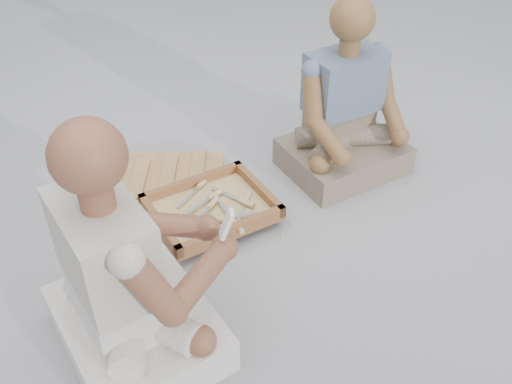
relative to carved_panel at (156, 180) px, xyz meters
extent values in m
plane|color=#A4A4A9|center=(0.34, -0.62, -0.02)|extent=(60.00, 60.00, 0.00)
cube|color=olive|center=(0.00, 0.00, 0.00)|extent=(0.67, 0.52, 0.04)
cube|color=brown|center=(0.20, -0.30, 0.03)|extent=(0.57, 0.51, 0.01)
cube|color=brown|center=(0.15, -0.13, 0.06)|extent=(0.46, 0.17, 0.05)
cube|color=brown|center=(0.25, -0.47, 0.06)|extent=(0.46, 0.17, 0.05)
cube|color=brown|center=(0.41, -0.23, 0.06)|extent=(0.14, 0.37, 0.05)
cube|color=brown|center=(-0.01, -0.37, 0.06)|extent=(0.14, 0.37, 0.05)
cube|color=tan|center=(0.20, -0.30, 0.04)|extent=(0.50, 0.44, 0.01)
cube|color=silver|center=(0.28, -0.39, 0.06)|extent=(0.15, 0.02, 0.00)
cylinder|color=tan|center=(0.39, -0.39, 0.06)|extent=(0.07, 0.02, 0.02)
cube|color=silver|center=(0.14, -0.37, 0.06)|extent=(0.11, 0.13, 0.00)
cylinder|color=tan|center=(0.21, -0.29, 0.06)|extent=(0.06, 0.07, 0.02)
cube|color=silver|center=(0.27, -0.23, 0.06)|extent=(0.11, 0.12, 0.00)
cylinder|color=tan|center=(0.35, -0.32, 0.06)|extent=(0.06, 0.07, 0.02)
cube|color=silver|center=(0.12, -0.22, 0.05)|extent=(0.11, 0.12, 0.00)
cylinder|color=tan|center=(0.19, -0.13, 0.05)|extent=(0.06, 0.07, 0.02)
cube|color=silver|center=(0.30, -0.38, 0.05)|extent=(0.08, 0.14, 0.00)
cylinder|color=tan|center=(0.35, -0.28, 0.05)|extent=(0.05, 0.07, 0.02)
cube|color=silver|center=(0.14, -0.30, 0.06)|extent=(0.13, 0.10, 0.00)
cylinder|color=tan|center=(0.23, -0.24, 0.06)|extent=(0.07, 0.06, 0.02)
cube|color=silver|center=(0.10, -0.36, 0.05)|extent=(0.15, 0.05, 0.00)
cylinder|color=tan|center=(0.20, -0.39, 0.05)|extent=(0.07, 0.04, 0.02)
cube|color=silver|center=(0.25, -0.35, 0.06)|extent=(0.05, 0.15, 0.00)
cylinder|color=tan|center=(0.28, -0.45, 0.06)|extent=(0.04, 0.07, 0.02)
cube|color=tan|center=(0.27, -0.18, -0.02)|extent=(0.02, 0.02, 0.00)
cube|color=tan|center=(-0.12, 0.02, -0.02)|extent=(0.02, 0.02, 0.00)
cube|color=tan|center=(0.02, 0.07, -0.02)|extent=(0.02, 0.02, 0.00)
cube|color=tan|center=(0.23, -0.13, -0.02)|extent=(0.02, 0.02, 0.00)
cube|color=tan|center=(0.22, -0.38, -0.02)|extent=(0.02, 0.02, 0.00)
cube|color=tan|center=(-0.09, -0.49, -0.02)|extent=(0.02, 0.02, 0.00)
cube|color=tan|center=(-0.03, -0.36, -0.02)|extent=(0.02, 0.02, 0.00)
cube|color=tan|center=(0.51, -0.41, -0.02)|extent=(0.02, 0.02, 0.00)
cube|color=tan|center=(0.34, -0.17, -0.02)|extent=(0.02, 0.02, 0.00)
cube|color=tan|center=(0.23, 0.02, -0.02)|extent=(0.02, 0.02, 0.00)
cube|color=tan|center=(0.06, 0.06, -0.02)|extent=(0.02, 0.02, 0.00)
cube|color=tan|center=(0.46, -0.46, -0.02)|extent=(0.02, 0.02, 0.00)
cube|color=tan|center=(0.31, -0.19, -0.02)|extent=(0.02, 0.02, 0.00)
cube|color=tan|center=(0.24, -0.56, -0.02)|extent=(0.02, 0.02, 0.00)
cube|color=tan|center=(0.15, -0.34, -0.02)|extent=(0.02, 0.02, 0.00)
cube|color=silver|center=(-0.13, -0.85, 0.05)|extent=(0.59, 0.66, 0.14)
cube|color=silver|center=(-0.19, -0.87, 0.21)|extent=(0.28, 0.35, 0.17)
cube|color=#BDB6A7|center=(-0.18, -0.87, 0.43)|extent=(0.31, 0.39, 0.28)
sphere|color=brown|center=(-0.17, -0.86, 0.73)|extent=(0.20, 0.20, 0.20)
sphere|color=brown|center=(0.13, -0.69, 0.29)|extent=(0.09, 0.09, 0.09)
sphere|color=brown|center=(0.17, -0.80, 0.29)|extent=(0.09, 0.09, 0.09)
cube|color=gray|center=(0.85, -0.07, 0.05)|extent=(0.60, 0.53, 0.13)
cube|color=gray|center=(0.83, -0.02, 0.19)|extent=(0.32, 0.25, 0.16)
cube|color=slate|center=(0.84, -0.03, 0.40)|extent=(0.36, 0.28, 0.26)
sphere|color=brown|center=(0.84, -0.04, 0.68)|extent=(0.18, 0.18, 0.18)
sphere|color=brown|center=(1.05, -0.19, 0.20)|extent=(0.08, 0.08, 0.08)
sphere|color=brown|center=(0.75, -0.29, 0.20)|extent=(0.08, 0.08, 0.08)
cube|color=white|center=(0.18, -0.80, 0.39)|extent=(0.05, 0.05, 0.10)
cube|color=black|center=(0.18, -0.80, 0.39)|extent=(0.02, 0.03, 0.03)
camera|label=1|loc=(-0.04, -2.08, 1.52)|focal=40.00mm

